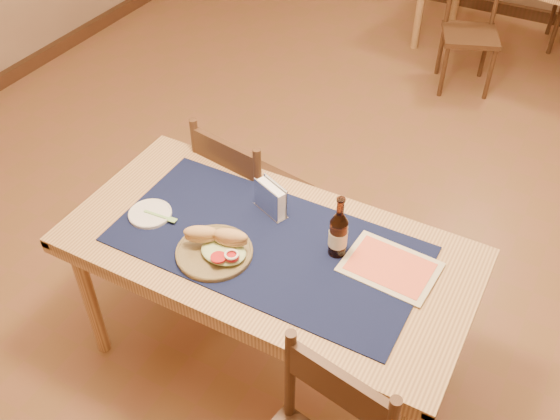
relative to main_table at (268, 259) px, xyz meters
The scene contains 12 objects.
room 1.08m from the main_table, 90.00° to the left, with size 6.04×7.04×2.84m.
main_table is the anchor object (origin of this frame).
placemat 0.09m from the main_table, ahead, with size 1.20×0.60×0.01m, color black.
baseboard 1.01m from the main_table, 90.00° to the left, with size 6.00×7.00×0.10m.
chair_main_far 0.65m from the main_table, 127.89° to the left, with size 0.49×0.49×0.92m.
chair_back_near 2.89m from the main_table, 88.76° to the left, with size 0.49×0.49×0.83m.
sandwich_plate 0.23m from the main_table, 134.88° to the right, with size 0.30×0.30×0.11m.
side_plate 0.52m from the main_table, behind, with size 0.18×0.18×0.01m.
fork 0.46m from the main_table, 169.43° to the right, with size 0.15×0.03×0.00m.
beer_bottle 0.33m from the main_table, 18.03° to the left, with size 0.07×0.07×0.27m.
napkin_holder 0.24m from the main_table, 115.30° to the left, with size 0.17×0.11×0.14m.
menu_card 0.48m from the main_table, 12.87° to the left, with size 0.36×0.27×0.01m.
Camera 1 is at (0.85, -2.28, 2.46)m, focal length 40.00 mm.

